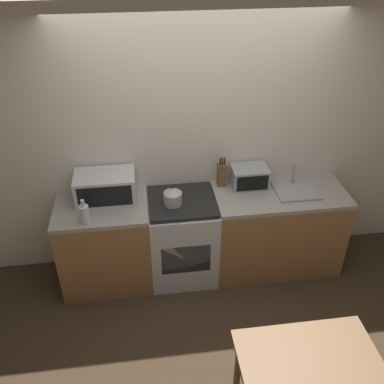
{
  "coord_description": "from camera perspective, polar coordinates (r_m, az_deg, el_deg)",
  "views": [
    {
      "loc": [
        -0.55,
        -2.61,
        3.18
      ],
      "look_at": [
        -0.13,
        0.55,
        1.05
      ],
      "focal_mm": 40.0,
      "sensor_mm": 36.0,
      "label": 1
    }
  ],
  "objects": [
    {
      "name": "wall_back",
      "position": [
        4.1,
        0.93,
        6.44
      ],
      "size": [
        10.0,
        0.06,
        2.6
      ],
      "color": "silver",
      "rests_on": "ground_plane"
    },
    {
      "name": "toaster_oven",
      "position": [
        4.18,
        7.67,
        2.01
      ],
      "size": [
        0.35,
        0.25,
        0.2
      ],
      "color": "#999BA0",
      "rests_on": "counter_right_run"
    },
    {
      "name": "sink_basin",
      "position": [
        4.23,
        13.66,
        0.33
      ],
      "size": [
        0.4,
        0.35,
        0.24
      ],
      "color": "#999BA0",
      "rests_on": "counter_right_run"
    },
    {
      "name": "bottle",
      "position": [
        3.78,
        -14.15,
        -2.82
      ],
      "size": [
        0.09,
        0.09,
        0.23
      ],
      "color": "silver",
      "rests_on": "counter_left_run"
    },
    {
      "name": "counter_right_run",
      "position": [
        4.45,
        11.11,
        -4.88
      ],
      "size": [
        1.27,
        0.62,
        0.9
      ],
      "color": "olive",
      "rests_on": "ground_plane"
    },
    {
      "name": "ground_plane",
      "position": [
        4.15,
        2.84,
        -16.29
      ],
      "size": [
        16.0,
        16.0,
        0.0
      ],
      "primitive_type": "plane",
      "color": "#3D2D1E"
    },
    {
      "name": "kettle",
      "position": [
        3.89,
        -2.58,
        -0.55
      ],
      "size": [
        0.17,
        0.17,
        0.2
      ],
      "color": "#B7B7BC",
      "rests_on": "stove_range"
    },
    {
      "name": "stove_range",
      "position": [
        4.27,
        -1.3,
        -6.09
      ],
      "size": [
        0.64,
        0.62,
        0.9
      ],
      "color": "silver",
      "rests_on": "ground_plane"
    },
    {
      "name": "dining_table",
      "position": [
        3.12,
        15.7,
        -22.75
      ],
      "size": [
        0.93,
        0.73,
        0.74
      ],
      "color": "brown",
      "rests_on": "ground_plane"
    },
    {
      "name": "knife_block",
      "position": [
        4.15,
        3.99,
        2.32
      ],
      "size": [
        0.09,
        0.06,
        0.31
      ],
      "color": "brown",
      "rests_on": "counter_right_run"
    },
    {
      "name": "microwave",
      "position": [
        4.02,
        -11.47,
        0.66
      ],
      "size": [
        0.55,
        0.34,
        0.26
      ],
      "color": "silver",
      "rests_on": "counter_left_run"
    },
    {
      "name": "counter_left_run",
      "position": [
        4.27,
        -11.41,
        -6.79
      ],
      "size": [
        0.86,
        0.62,
        0.9
      ],
      "color": "olive",
      "rests_on": "ground_plane"
    }
  ]
}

